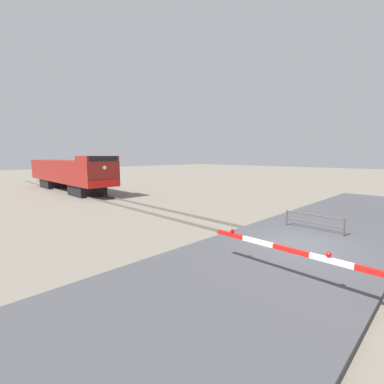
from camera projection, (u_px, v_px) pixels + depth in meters
name	position (u px, v px, depth m)	size (l,w,h in m)	color
ground_plane	(300.00, 247.00, 10.83)	(160.00, 160.00, 0.00)	gray
rail_track_left	(292.00, 250.00, 10.32)	(0.08, 80.00, 0.15)	#59544C
rail_track_right	(307.00, 242.00, 11.32)	(0.08, 80.00, 0.15)	#59544C
road_surface	(300.00, 246.00, 10.82)	(36.00, 6.39, 0.15)	#47474C
locomotive	(69.00, 173.00, 27.95)	(2.95, 16.54, 3.75)	black
crossing_gate	(377.00, 284.00, 6.06)	(0.36, 6.06, 1.29)	silver
guard_railing	(313.00, 221.00, 12.74)	(0.08, 2.77, 0.95)	#4C4742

